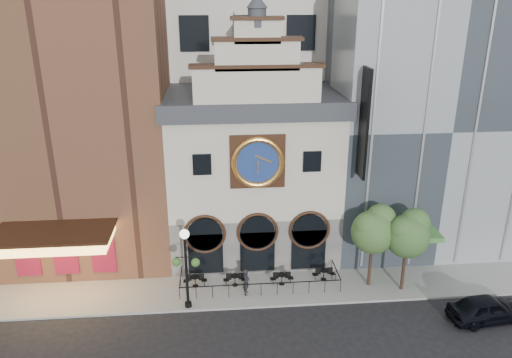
{
  "coord_description": "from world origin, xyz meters",
  "views": [
    {
      "loc": [
        -2.76,
        -26.69,
        18.86
      ],
      "look_at": [
        0.08,
        6.0,
        6.56
      ],
      "focal_mm": 35.0,
      "sensor_mm": 36.0,
      "label": 1
    }
  ],
  "objects": [
    {
      "name": "tree_right",
      "position": [
        9.53,
        1.23,
        4.33
      ],
      "size": [
        2.96,
        2.85,
        5.7
      ],
      "color": "#382619",
      "rests_on": "sidewalk"
    },
    {
      "name": "clock_building",
      "position": [
        0.0,
        7.82,
        6.69
      ],
      "size": [
        12.6,
        8.78,
        18.65
      ],
      "color": "#605E5B",
      "rests_on": "ground"
    },
    {
      "name": "car_right",
      "position": [
        13.5,
        -2.39,
        0.82
      ],
      "size": [
        5.02,
        2.47,
        1.65
      ],
      "primitive_type": "imported",
      "rotation": [
        0.0,
        0.0,
        1.68
      ],
      "color": "black",
      "rests_on": "ground"
    },
    {
      "name": "lamppost",
      "position": [
        -4.73,
        0.4,
        3.5
      ],
      "size": [
        1.72,
        0.7,
        5.42
      ],
      "rotation": [
        0.0,
        0.0,
        -0.12
      ],
      "color": "black",
      "rests_on": "sidewalk"
    },
    {
      "name": "bistro_0",
      "position": [
        -4.34,
        2.69,
        0.61
      ],
      "size": [
        1.58,
        0.68,
        0.9
      ],
      "color": "black",
      "rests_on": "sidewalk"
    },
    {
      "name": "bistro_3",
      "position": [
        4.51,
        2.77,
        0.61
      ],
      "size": [
        1.58,
        0.68,
        0.9
      ],
      "color": "black",
      "rests_on": "sidewalk"
    },
    {
      "name": "bistro_2",
      "position": [
        1.54,
        2.46,
        0.61
      ],
      "size": [
        1.58,
        0.68,
        0.9
      ],
      "color": "black",
      "rests_on": "sidewalk"
    },
    {
      "name": "ground",
      "position": [
        0.0,
        0.0,
        0.0
      ],
      "size": [
        120.0,
        120.0,
        0.0
      ],
      "primitive_type": "plane",
      "color": "black",
      "rests_on": "ground"
    },
    {
      "name": "cafe_railing",
      "position": [
        0.0,
        2.5,
        0.6
      ],
      "size": [
        10.6,
        2.6,
        0.9
      ],
      "primitive_type": null,
      "color": "black",
      "rests_on": "sidewalk"
    },
    {
      "name": "pedestrian",
      "position": [
        -0.95,
        1.51,
        1.06
      ],
      "size": [
        0.54,
        0.73,
        1.81
      ],
      "primitive_type": "imported",
      "rotation": [
        0.0,
        0.0,
        1.39
      ],
      "color": "black",
      "rests_on": "sidewalk"
    },
    {
      "name": "tree_left",
      "position": [
        7.48,
        1.92,
        4.38
      ],
      "size": [
        3.0,
        2.88,
        5.77
      ],
      "color": "#382619",
      "rests_on": "sidewalk"
    },
    {
      "name": "theater_building",
      "position": [
        -13.0,
        9.96,
        12.6
      ],
      "size": [
        14.0,
        15.6,
        25.0
      ],
      "color": "brown",
      "rests_on": "ground"
    },
    {
      "name": "sidewalk",
      "position": [
        0.0,
        2.5,
        0.07
      ],
      "size": [
        44.0,
        5.0,
        0.15
      ],
      "primitive_type": "cube",
      "color": "gray",
      "rests_on": "ground"
    },
    {
      "name": "retail_building",
      "position": [
        12.99,
        9.99,
        10.14
      ],
      "size": [
        14.0,
        14.4,
        20.0
      ],
      "color": "gray",
      "rests_on": "ground"
    },
    {
      "name": "bistro_1",
      "position": [
        -1.65,
        2.58,
        0.61
      ],
      "size": [
        1.58,
        0.68,
        0.9
      ],
      "color": "black",
      "rests_on": "sidewalk"
    }
  ]
}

